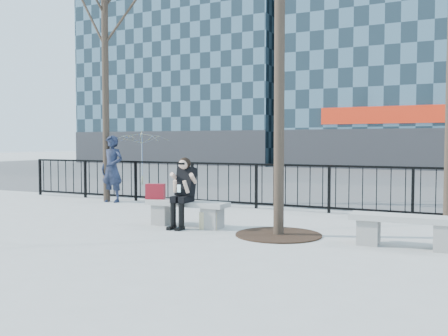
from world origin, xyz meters
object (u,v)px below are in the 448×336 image
at_px(bench_second, 406,228).
at_px(standing_man, 112,169).
at_px(seated_woman, 183,193).
at_px(bench_main, 187,211).

bearing_deg(bench_second, standing_man, 159.82).
xyz_separation_m(bench_second, seated_woman, (-4.00, 0.01, 0.36)).
bearing_deg(standing_man, seated_woman, -36.74).
height_order(seated_woman, standing_man, standing_man).
relative_size(seated_woman, standing_man, 0.74).
bearing_deg(bench_second, seated_woman, 178.44).
bearing_deg(seated_woman, bench_second, -0.16).
bearing_deg(bench_main, standing_man, 146.83).
bearing_deg(bench_main, seated_woman, -90.00).
distance_m(bench_second, standing_man, 8.25).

